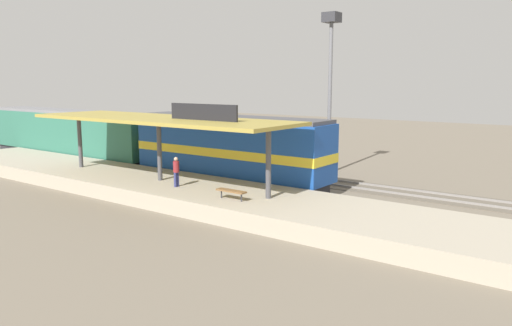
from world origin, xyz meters
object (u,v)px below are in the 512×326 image
light_mast (331,59)px  freight_car (211,143)px  platform_bench (231,191)px  passenger_carriage_single (69,134)px  locomotive (229,149)px  person_waiting (176,170)px

light_mast → freight_car: bearing=109.9°
platform_bench → passenger_carriage_single: passenger_carriage_single is taller
passenger_carriage_single → freight_car: size_ratio=1.67×
locomotive → passenger_carriage_single: bearing=90.0°
locomotive → light_mast: size_ratio=1.23×
platform_bench → person_waiting: person_waiting is taller
passenger_carriage_single → locomotive: bearing=-90.0°
platform_bench → freight_car: freight_car is taller
platform_bench → locomotive: locomotive is taller
locomotive → light_mast: light_mast is taller
light_mast → person_waiting: (-13.17, 2.65, -6.54)m
platform_bench → light_mast: (13.80, 1.87, 7.05)m
freight_car → passenger_carriage_single: bearing=110.5°
locomotive → light_mast: bearing=-22.1°
platform_bench → locomotive: size_ratio=0.12×
passenger_carriage_single → light_mast: (7.80, -21.17, 6.08)m
freight_car → light_mast: 11.39m
locomotive → person_waiting: bearing=-174.5°
locomotive → person_waiting: (-5.37, -0.52, -0.56)m
locomotive → light_mast: (7.80, -3.17, 5.99)m
locomotive → freight_car: (4.60, 5.68, -0.44)m
light_mast → passenger_carriage_single: bearing=110.2°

